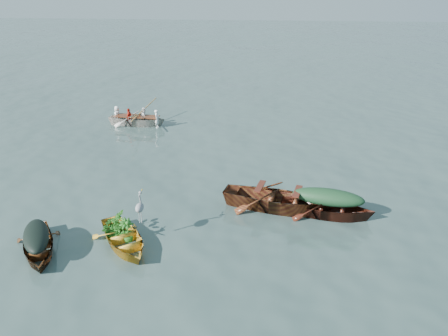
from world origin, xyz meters
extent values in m
plane|color=#394F4B|center=(0.00, 0.00, 0.00)|extent=(140.00, 140.00, 0.00)
imported|color=yellow|center=(-1.43, -2.42, 0.00)|extent=(2.91, 3.25, 0.82)
imported|color=#4D2912|center=(-3.60, -2.97, 0.00)|extent=(2.54, 3.35, 0.76)
imported|color=#461A10|center=(4.29, -0.15, 0.00)|extent=(4.11, 1.90, 0.89)
imported|color=brown|center=(2.79, 0.12, 0.00)|extent=(5.11, 2.50, 1.18)
imported|color=silver|center=(-4.18, 8.15, 0.00)|extent=(4.13, 1.51, 0.95)
ellipsoid|color=black|center=(-3.60, -2.97, 0.58)|extent=(1.40, 1.84, 0.40)
ellipsoid|color=#183A1E|center=(4.29, -0.15, 0.71)|extent=(2.26, 1.05, 0.52)
imported|color=#266019|center=(-1.74, -1.97, 0.71)|extent=(1.10, 1.14, 0.60)
imported|color=white|center=(-4.18, 8.15, 0.86)|extent=(2.91, 1.30, 0.76)
camera|label=1|loc=(2.40, -12.24, 6.75)|focal=35.00mm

